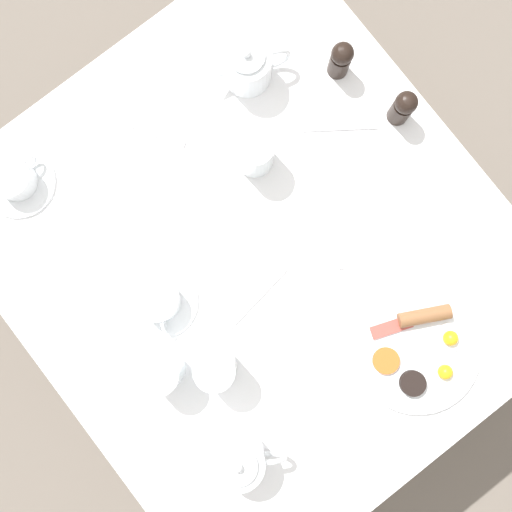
# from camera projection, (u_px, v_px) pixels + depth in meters

# --- Properties ---
(ground_plane) EXTENTS (8.00, 8.00, 0.00)m
(ground_plane) POSITION_uv_depth(u_px,v_px,m) (256.00, 275.00, 1.95)
(ground_plane) COLOR #70665B
(table) EXTENTS (0.99, 1.10, 0.70)m
(table) POSITION_uv_depth(u_px,v_px,m) (256.00, 259.00, 1.32)
(table) COLOR white
(table) RESTS_ON ground_plane
(breakfast_plate) EXTENTS (0.27, 0.27, 0.04)m
(breakfast_plate) POSITION_uv_depth(u_px,v_px,m) (418.00, 348.00, 1.23)
(breakfast_plate) COLOR white
(breakfast_plate) RESTS_ON table
(teapot_near) EXTENTS (0.18, 0.10, 0.12)m
(teapot_near) POSITION_uv_depth(u_px,v_px,m) (248.00, 66.00, 1.24)
(teapot_near) COLOR white
(teapot_near) RESTS_ON table
(teapot_far) EXTENTS (0.16, 0.12, 0.12)m
(teapot_far) POSITION_uv_depth(u_px,v_px,m) (239.00, 460.00, 1.17)
(teapot_far) COLOR white
(teapot_far) RESTS_ON table
(teacup_with_saucer_left) EXTENTS (0.16, 0.16, 0.06)m
(teacup_with_saucer_left) POSITION_uv_depth(u_px,v_px,m) (159.00, 301.00, 1.22)
(teacup_with_saucer_left) COLOR white
(teacup_with_saucer_left) RESTS_ON table
(teacup_with_saucer_right) EXTENTS (0.16, 0.16, 0.06)m
(teacup_with_saucer_right) POSITION_uv_depth(u_px,v_px,m) (15.00, 180.00, 1.24)
(teacup_with_saucer_right) COLOR white
(teacup_with_saucer_right) RESTS_ON table
(water_glass_tall) EXTENTS (0.08, 0.08, 0.12)m
(water_glass_tall) POSITION_uv_depth(u_px,v_px,m) (216.00, 369.00, 1.18)
(water_glass_tall) COLOR white
(water_glass_tall) RESTS_ON table
(water_glass_short) EXTENTS (0.08, 0.08, 0.11)m
(water_glass_short) POSITION_uv_depth(u_px,v_px,m) (255.00, 153.00, 1.22)
(water_glass_short) COLOR white
(water_glass_short) RESTS_ON table
(wine_glass_spare) EXTENTS (0.08, 0.08, 0.12)m
(wine_glass_spare) POSITION_uv_depth(u_px,v_px,m) (162.00, 372.00, 1.18)
(wine_glass_spare) COLOR white
(wine_glass_spare) RESTS_ON table
(pepper_grinder) EXTENTS (0.05, 0.05, 0.11)m
(pepper_grinder) POSITION_uv_depth(u_px,v_px,m) (403.00, 107.00, 1.23)
(pepper_grinder) COLOR black
(pepper_grinder) RESTS_ON table
(salt_grinder) EXTENTS (0.05, 0.05, 0.11)m
(salt_grinder) POSITION_uv_depth(u_px,v_px,m) (341.00, 59.00, 1.24)
(salt_grinder) COLOR black
(salt_grinder) RESTS_ON table
(fork_by_plate) EXTENTS (0.19, 0.04, 0.00)m
(fork_by_plate) POSITION_uv_depth(u_px,v_px,m) (254.00, 300.00, 1.25)
(fork_by_plate) COLOR silver
(fork_by_plate) RESTS_ON table
(knife_by_plate) EXTENTS (0.12, 0.18, 0.00)m
(knife_by_plate) POSITION_uv_depth(u_px,v_px,m) (140.00, 127.00, 1.28)
(knife_by_plate) COLOR silver
(knife_by_plate) RESTS_ON table
(spoon_for_tea) EXTENTS (0.14, 0.11, 0.00)m
(spoon_for_tea) POSITION_uv_depth(u_px,v_px,m) (340.00, 127.00, 1.28)
(spoon_for_tea) COLOR silver
(spoon_for_tea) RESTS_ON table
(fork_spare) EXTENTS (0.12, 0.16, 0.00)m
(fork_spare) POSITION_uv_depth(u_px,v_px,m) (339.00, 226.00, 1.26)
(fork_spare) COLOR silver
(fork_spare) RESTS_ON table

